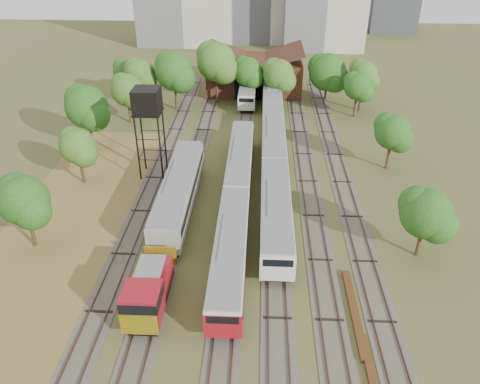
# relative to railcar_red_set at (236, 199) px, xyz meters

# --- Properties ---
(ground) EXTENTS (240.00, 240.00, 0.00)m
(ground) POSITION_rel_railcar_red_set_xyz_m (2.00, -17.63, -1.82)
(ground) COLOR #475123
(ground) RESTS_ON ground
(dry_grass_patch) EXTENTS (14.00, 60.00, 0.04)m
(dry_grass_patch) POSITION_rel_railcar_red_set_xyz_m (-16.00, -9.63, -1.80)
(dry_grass_patch) COLOR brown
(dry_grass_patch) RESTS_ON ground
(tracks) EXTENTS (24.60, 80.00, 0.19)m
(tracks) POSITION_rel_railcar_red_set_xyz_m (1.33, 7.37, -1.78)
(tracks) COLOR #4C473D
(tracks) RESTS_ON ground
(railcar_red_set) EXTENTS (2.79, 34.57, 3.45)m
(railcar_red_set) POSITION_rel_railcar_red_set_xyz_m (0.00, 0.00, 0.00)
(railcar_red_set) COLOR black
(railcar_red_set) RESTS_ON ground
(railcar_green_set) EXTENTS (2.98, 52.07, 3.68)m
(railcar_green_set) POSITION_rel_railcar_red_set_xyz_m (4.00, 14.95, 0.12)
(railcar_green_set) COLOR black
(railcar_green_set) RESTS_ON ground
(railcar_rear) EXTENTS (2.68, 16.08, 3.31)m
(railcar_rear) POSITION_rel_railcar_red_set_xyz_m (0.00, 36.11, -0.07)
(railcar_rear) COLOR black
(railcar_rear) RESTS_ON ground
(shunter_locomotive) EXTENTS (2.79, 8.10, 3.66)m
(shunter_locomotive) POSITION_rel_railcar_red_set_xyz_m (-6.00, -14.03, -0.06)
(shunter_locomotive) COLOR black
(shunter_locomotive) RESTS_ON ground
(old_grey_coach) EXTENTS (3.10, 18.00, 3.83)m
(old_grey_coach) POSITION_rel_railcar_red_set_xyz_m (-6.00, 0.87, 0.27)
(old_grey_coach) COLOR black
(old_grey_coach) RESTS_ON ground
(water_tower) EXTENTS (3.06, 3.06, 10.59)m
(water_tower) POSITION_rel_railcar_red_set_xyz_m (-10.31, 8.29, 7.10)
(water_tower) COLOR black
(water_tower) RESTS_ON ground
(rail_pile_near) EXTENTS (0.63, 9.46, 0.32)m
(rail_pile_near) POSITION_rel_railcar_red_set_xyz_m (10.00, -13.60, -1.67)
(rail_pile_near) COLOR #533317
(rail_pile_near) RESTS_ON ground
(maintenance_shed) EXTENTS (16.45, 11.55, 7.58)m
(maintenance_shed) POSITION_rel_railcar_red_set_xyz_m (1.00, 40.35, 1.09)
(maintenance_shed) COLOR #391C14
(maintenance_shed) RESTS_ON ground
(tree_band_left) EXTENTS (7.97, 64.19, 8.56)m
(tree_band_left) POSITION_rel_railcar_red_set_xyz_m (-18.57, 2.14, 3.49)
(tree_band_left) COLOR #382616
(tree_band_left) RESTS_ON ground
(tree_band_far) EXTENTS (39.25, 10.03, 9.87)m
(tree_band_far) POSITION_rel_railcar_red_set_xyz_m (-0.69, 32.29, 3.99)
(tree_band_far) COLOR #382616
(tree_band_far) RESTS_ON ground
(tree_band_right) EXTENTS (5.36, 38.58, 6.94)m
(tree_band_right) POSITION_rel_railcar_red_set_xyz_m (17.13, 9.38, 2.86)
(tree_band_right) COLOR #382616
(tree_band_right) RESTS_ON ground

